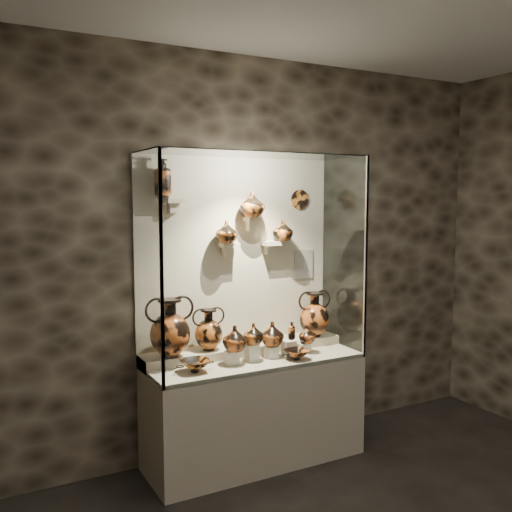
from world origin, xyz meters
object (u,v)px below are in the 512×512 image
(lekythos_tall, at_px, (163,176))
(kylix_left, at_px, (195,364))
(amphora_mid, at_px, (208,329))
(jug_b, at_px, (253,334))
(ovoid_vase_a, at_px, (226,232))
(jug_c, at_px, (272,334))
(kylix_right, at_px, (296,353))
(amphora_right, at_px, (314,314))
(jug_a, at_px, (235,338))
(lekythos_small, at_px, (291,330))
(amphora_left, at_px, (170,328))
(ovoid_vase_c, at_px, (283,230))
(jug_e, at_px, (307,334))
(ovoid_vase_b, at_px, (252,204))

(lekythos_tall, bearing_deg, kylix_left, -82.06)
(amphora_mid, bearing_deg, jug_b, -28.98)
(kylix_left, bearing_deg, ovoid_vase_a, 26.52)
(jug_c, distance_m, kylix_right, 0.24)
(amphora_right, relative_size, jug_a, 1.97)
(lekythos_small, height_order, kylix_left, lekythos_small)
(amphora_left, bearing_deg, kylix_right, -0.98)
(amphora_right, bearing_deg, lekythos_small, -138.98)
(ovoid_vase_a, height_order, ovoid_vase_c, ovoid_vase_a)
(amphora_left, distance_m, jug_e, 1.11)
(lekythos_small, distance_m, lekythos_tall, 1.56)
(amphora_left, relative_size, jug_e, 3.07)
(lekythos_small, distance_m, ovoid_vase_a, 0.93)
(amphora_right, distance_m, jug_e, 0.31)
(amphora_mid, bearing_deg, ovoid_vase_c, 12.49)
(jug_b, bearing_deg, jug_a, -178.58)
(kylix_left, bearing_deg, jug_c, -5.38)
(amphora_left, height_order, jug_b, amphora_left)
(jug_e, height_order, ovoid_vase_c, ovoid_vase_c)
(jug_c, xyz_separation_m, ovoid_vase_a, (-0.28, 0.24, 0.79))
(kylix_left, xyz_separation_m, ovoid_vase_a, (0.40, 0.30, 0.92))
(amphora_left, relative_size, kylix_left, 1.62)
(ovoid_vase_a, bearing_deg, kylix_left, -129.35)
(jug_c, relative_size, ovoid_vase_a, 1.06)
(ovoid_vase_b, bearing_deg, lekythos_small, -34.98)
(lekythos_small, relative_size, lekythos_tall, 0.48)
(amphora_left, bearing_deg, jug_b, 1.24)
(jug_b, relative_size, ovoid_vase_b, 0.79)
(amphora_left, relative_size, kylix_right, 1.83)
(jug_b, height_order, kylix_left, jug_b)
(amphora_left, xyz_separation_m, amphora_mid, (0.32, 0.04, -0.06))
(jug_e, height_order, kylix_right, jug_e)
(jug_b, bearing_deg, lekythos_tall, 153.38)
(amphora_left, bearing_deg, jug_c, 6.22)
(jug_b, bearing_deg, jug_e, -2.51)
(jug_e, relative_size, kylix_right, 0.60)
(kylix_left, bearing_deg, lekythos_tall, 96.60)
(ovoid_vase_c, bearing_deg, jug_a, -166.81)
(amphora_right, relative_size, jug_c, 2.00)
(jug_c, height_order, lekythos_small, jug_c)
(jug_b, bearing_deg, ovoid_vase_a, 109.43)
(amphora_right, distance_m, ovoid_vase_b, 1.09)
(amphora_mid, distance_m, ovoid_vase_c, 1.02)
(jug_a, bearing_deg, kylix_right, -16.74)
(ovoid_vase_a, bearing_deg, amphora_left, -156.62)
(amphora_right, xyz_separation_m, jug_c, (-0.51, -0.17, -0.07))
(ovoid_vase_a, bearing_deg, kylix_right, -30.23)
(amphora_right, height_order, lekythos_small, amphora_right)
(ovoid_vase_b, bearing_deg, jug_b, -106.84)
(jug_e, distance_m, ovoid_vase_a, 1.05)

